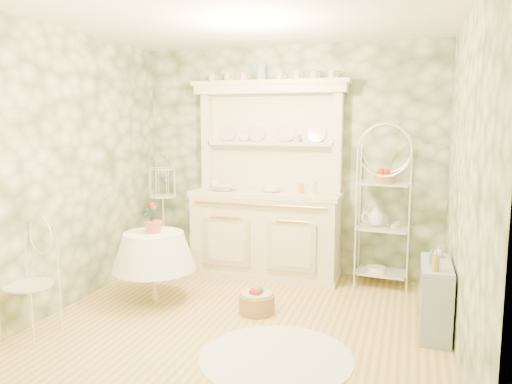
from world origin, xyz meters
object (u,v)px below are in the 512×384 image
(round_table, at_px, (155,271))
(cafe_chair, at_px, (29,290))
(side_shelf, at_px, (435,299))
(birdcage_stand, at_px, (163,212))
(bakers_rack, at_px, (383,211))
(floor_basket, at_px, (257,301))
(kitchen_dresser, at_px, (266,180))

(round_table, xyz_separation_m, cafe_chair, (-0.60, -1.06, 0.09))
(side_shelf, distance_m, birdcage_stand, 3.33)
(bakers_rack, xyz_separation_m, birdcage_stand, (-2.63, -0.14, -0.13))
(bakers_rack, relative_size, round_table, 2.68)
(round_table, distance_m, floor_basket, 1.10)
(round_table, bearing_deg, kitchen_dresser, 54.66)
(bakers_rack, height_order, cafe_chair, bakers_rack)
(side_shelf, bearing_deg, birdcage_stand, 169.44)
(birdcage_stand, bearing_deg, floor_basket, -34.77)
(bakers_rack, distance_m, birdcage_stand, 2.63)
(kitchen_dresser, xyz_separation_m, round_table, (-0.83, -1.17, -0.83))
(kitchen_dresser, relative_size, round_table, 3.65)
(side_shelf, height_order, floor_basket, side_shelf)
(round_table, xyz_separation_m, floor_basket, (1.08, 0.01, -0.19))
(cafe_chair, distance_m, birdcage_stand, 2.17)
(kitchen_dresser, distance_m, bakers_rack, 1.37)
(cafe_chair, xyz_separation_m, birdcage_stand, (0.14, 2.14, 0.30))
(side_shelf, distance_m, cafe_chair, 3.47)
(kitchen_dresser, relative_size, side_shelf, 3.30)
(cafe_chair, relative_size, floor_basket, 2.15)
(kitchen_dresser, relative_size, floor_basket, 6.08)
(cafe_chair, bearing_deg, birdcage_stand, 104.88)
(round_table, distance_m, birdcage_stand, 1.24)
(kitchen_dresser, relative_size, bakers_rack, 1.36)
(kitchen_dresser, height_order, cafe_chair, kitchen_dresser)
(birdcage_stand, distance_m, floor_basket, 1.97)
(side_shelf, bearing_deg, bakers_rack, 121.54)
(cafe_chair, bearing_deg, floor_basket, 51.01)
(bakers_rack, distance_m, floor_basket, 1.78)
(bakers_rack, relative_size, floor_basket, 4.46)
(bakers_rack, height_order, round_table, bakers_rack)
(kitchen_dresser, height_order, round_table, kitchen_dresser)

